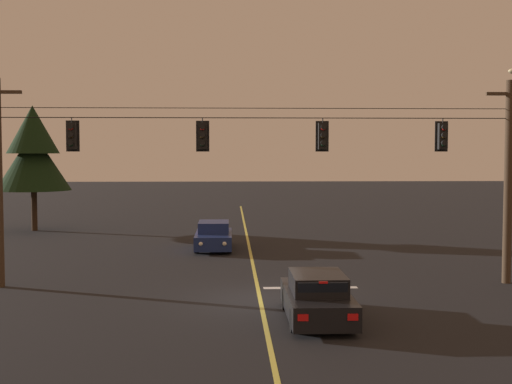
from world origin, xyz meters
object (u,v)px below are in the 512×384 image
(traffic_light_leftmost, at_px, (72,136))
(tree_verge_far, at_px, (33,152))
(traffic_light_right_inner, at_px, (443,136))
(car_oncoming_lead, at_px, (214,236))
(traffic_light_left_inner, at_px, (202,136))
(traffic_light_centre, at_px, (323,136))
(car_waiting_near_lane, at_px, (317,298))

(traffic_light_leftmost, distance_m, tree_verge_far, 18.75)
(traffic_light_right_inner, xyz_separation_m, car_oncoming_lead, (-8.63, 9.19, -4.82))
(traffic_light_left_inner, relative_size, traffic_light_right_inner, 1.00)
(traffic_light_centre, bearing_deg, tree_verge_far, 131.49)
(traffic_light_right_inner, height_order, car_oncoming_lead, traffic_light_right_inner)
(tree_verge_far, bearing_deg, traffic_light_centre, -48.51)
(traffic_light_centre, bearing_deg, traffic_light_leftmost, 180.00)
(traffic_light_leftmost, relative_size, traffic_light_right_inner, 1.00)
(traffic_light_leftmost, bearing_deg, traffic_light_left_inner, 0.00)
(traffic_light_left_inner, xyz_separation_m, traffic_light_right_inner, (8.80, 0.00, 0.00))
(traffic_light_centre, height_order, car_oncoming_lead, traffic_light_centre)
(traffic_light_leftmost, height_order, traffic_light_centre, same)
(car_waiting_near_lane, bearing_deg, traffic_light_centre, 80.54)
(traffic_light_centre, bearing_deg, car_oncoming_lead, 114.57)
(traffic_light_left_inner, relative_size, car_oncoming_lead, 0.28)
(traffic_light_left_inner, xyz_separation_m, car_waiting_near_lane, (3.51, -5.18, -4.82))
(traffic_light_left_inner, bearing_deg, traffic_light_right_inner, 0.00)
(traffic_light_centre, xyz_separation_m, car_waiting_near_lane, (-0.86, -5.18, -4.82))
(traffic_light_left_inner, bearing_deg, traffic_light_leftmost, 180.00)
(traffic_light_left_inner, relative_size, traffic_light_centre, 1.00)
(traffic_light_leftmost, height_order, tree_verge_far, tree_verge_far)
(traffic_light_left_inner, bearing_deg, car_oncoming_lead, 88.94)
(traffic_light_leftmost, distance_m, car_waiting_near_lane, 10.83)
(traffic_light_left_inner, distance_m, traffic_light_right_inner, 8.80)
(car_oncoming_lead, height_order, tree_verge_far, tree_verge_far)
(traffic_light_centre, relative_size, traffic_light_right_inner, 1.00)
(car_waiting_near_lane, bearing_deg, traffic_light_left_inner, 124.13)
(traffic_light_left_inner, distance_m, traffic_light_centre, 4.37)
(traffic_light_left_inner, height_order, car_oncoming_lead, traffic_light_left_inner)
(car_waiting_near_lane, xyz_separation_m, tree_verge_far, (-14.69, 22.76, 4.24))
(traffic_light_leftmost, bearing_deg, traffic_light_centre, 0.00)
(traffic_light_centre, bearing_deg, traffic_light_left_inner, 180.00)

